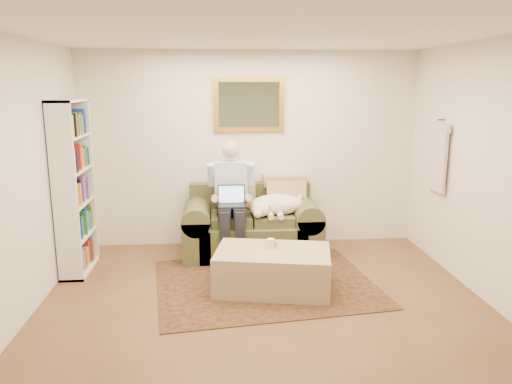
{
  "coord_description": "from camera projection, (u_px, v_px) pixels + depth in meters",
  "views": [
    {
      "loc": [
        -0.45,
        -4.16,
        2.17
      ],
      "look_at": [
        -0.01,
        1.42,
        0.95
      ],
      "focal_mm": 35.0,
      "sensor_mm": 36.0,
      "label": 1
    }
  ],
  "objects": [
    {
      "name": "sleeping_dog",
      "position": [
        277.0,
        205.0,
        6.32
      ],
      "size": [
        0.72,
        0.45,
        0.27
      ],
      "primitive_type": null,
      "color": "white",
      "rests_on": "sofa"
    },
    {
      "name": "hanging_shirt",
      "position": [
        437.0,
        153.0,
        5.99
      ],
      "size": [
        0.06,
        0.52,
        0.9
      ],
      "primitive_type": null,
      "color": "beige",
      "rests_on": "room_shell"
    },
    {
      "name": "coffee_mug",
      "position": [
        271.0,
        243.0,
        5.36
      ],
      "size": [
        0.08,
        0.08,
        0.1
      ],
      "primitive_type": "cylinder",
      "color": "white",
      "rests_on": "ottoman"
    },
    {
      "name": "sofa",
      "position": [
        252.0,
        231.0,
        6.46
      ],
      "size": [
        1.75,
        0.89,
        1.05
      ],
      "color": "brown",
      "rests_on": "room_shell"
    },
    {
      "name": "tv_remote",
      "position": [
        273.0,
        244.0,
        5.48
      ],
      "size": [
        0.06,
        0.15,
        0.02
      ],
      "primitive_type": "cube",
      "rotation": [
        0.0,
        0.0,
        0.05
      ],
      "color": "black",
      "rests_on": "ottoman"
    },
    {
      "name": "bookshelf",
      "position": [
        74.0,
        187.0,
        5.73
      ],
      "size": [
        0.28,
        0.8,
        2.0
      ],
      "primitive_type": null,
      "color": "white",
      "rests_on": "room_shell"
    },
    {
      "name": "room_shell",
      "position": [
        266.0,
        180.0,
        4.62
      ],
      "size": [
        4.51,
        5.0,
        2.61
      ],
      "color": "brown",
      "rests_on": "ground"
    },
    {
      "name": "wall_mirror",
      "position": [
        249.0,
        104.0,
        6.55
      ],
      "size": [
        0.94,
        0.04,
        0.72
      ],
      "color": "gold",
      "rests_on": "room_shell"
    },
    {
      "name": "seated_man",
      "position": [
        231.0,
        202.0,
        6.19
      ],
      "size": [
        0.58,
        0.82,
        1.47
      ],
      "primitive_type": null,
      "color": "#8C9BD8",
      "rests_on": "sofa"
    },
    {
      "name": "laptop",
      "position": [
        232.0,
        200.0,
        6.12
      ],
      "size": [
        0.34,
        0.27,
        0.25
      ],
      "color": "black",
      "rests_on": "seated_man"
    },
    {
      "name": "rug",
      "position": [
        265.0,
        283.0,
        5.53
      ],
      "size": [
        2.58,
        2.17,
        0.01
      ],
      "primitive_type": "cube",
      "rotation": [
        0.0,
        0.0,
        0.13
      ],
      "color": "black",
      "rests_on": "room_shell"
    },
    {
      "name": "ottoman",
      "position": [
        273.0,
        270.0,
        5.34
      ],
      "size": [
        1.32,
        0.98,
        0.44
      ],
      "primitive_type": "cube",
      "rotation": [
        0.0,
        0.0,
        -0.19
      ],
      "color": "tan",
      "rests_on": "room_shell"
    }
  ]
}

